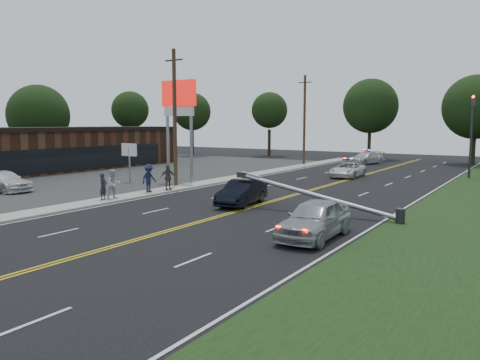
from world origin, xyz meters
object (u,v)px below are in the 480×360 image
Objects in this scene: utility_pole_mid at (175,118)px; bystander_a at (103,186)px; pylon_sign at (179,106)px; bystander_c at (149,178)px; emergency_a at (348,170)px; emergency_b at (366,158)px; bystander_b at (114,184)px; waiting_sedan at (315,219)px; utility_pole_far at (304,120)px; crashed_sedan at (242,192)px; fallen_streetlight at (323,197)px; bystander_d at (168,177)px; parked_car at (4,181)px; small_sign at (129,153)px; traffic_signal at (472,129)px.

utility_pole_mid is 6.23× the size of bystander_a.
pylon_sign is 4.34× the size of bystander_c.
emergency_a is 0.94× the size of emergency_b.
emergency_b is at bearing 9.24° from bystander_b.
bystander_c is at bearing -116.66° from emergency_a.
bystander_a is (-14.33, 1.38, 0.13)m from waiting_sedan.
utility_pole_mid is 5.49m from bystander_c.
crashed_sedan is at bearing -72.15° from utility_pole_far.
emergency_a is at bearing 106.09° from fallen_streetlight.
utility_pole_mid is at bearing 56.36° from bystander_d.
bystander_a is at bearing -178.54° from bystander_c.
fallen_streetlight is at bearing -60.02° from bystander_b.
pylon_sign is at bearing 157.78° from fallen_streetlight.
bystander_d is at bearing -59.38° from pylon_sign.
fallen_streetlight is 1.95× the size of parked_car.
bystander_b is (0.97, -28.84, -4.06)m from utility_pole_far.
pylon_sign is 1.71× the size of waiting_sedan.
utility_pole_mid is at bearing 163.36° from fallen_streetlight.
small_sign is at bearing 154.26° from waiting_sedan.
waiting_sedan is (15.09, -30.85, -4.29)m from utility_pole_far.
crashed_sedan is 16.81m from emergency_a.
fallen_streetlight is 0.94× the size of utility_pole_far.
parked_car is at bearing 176.86° from waiting_sedan.
fallen_streetlight is (-4.11, -22.00, -3.29)m from traffic_signal.
bystander_c reaches higher than emergency_b.
traffic_signal is 23.94m from crashed_sedan.
pylon_sign is at bearing -5.56° from bystander_a.
emergency_b is 34.00m from bystander_b.
waiting_sedan is at bearing -108.07° from bystander_c.
bystander_b is (0.21, 0.63, 0.10)m from bystander_a.
bystander_c is (2.10, -5.63, -4.95)m from pylon_sign.
waiting_sedan is (15.09, -8.85, -4.29)m from utility_pole_mid.
traffic_signal is at bearing 45.80° from utility_pole_mid.
emergency_b reaches higher than emergency_a.
traffic_signal is at bearing 58.03° from crashed_sedan.
utility_pole_mid reaches higher than parked_car.
crashed_sedan is 2.51× the size of bystander_d.
waiting_sedan reaches higher than emergency_a.
bystander_b reaches higher than fallen_streetlight.
pylon_sign reaches higher than parked_car.
parked_car is at bearing -174.33° from crashed_sedan.
waiting_sedan is at bearing -45.65° from crashed_sedan.
bystander_c is at bearing -64.63° from parked_car.
utility_pole_mid is 2.17× the size of emergency_a.
emergency_b is 30.84m from bystander_c.
utility_pole_far reaches higher than emergency_a.
utility_pole_far is 29.14m from bystander_b.
fallen_streetlight reaches higher than emergency_a.
crashed_sedan is at bearing -31.25° from pylon_sign.
pylon_sign is 24.75m from traffic_signal.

